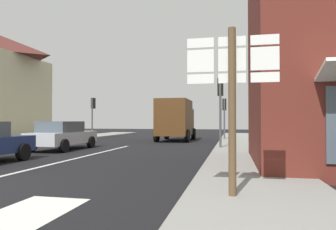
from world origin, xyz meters
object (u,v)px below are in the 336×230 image
Objects in this scene: traffic_light_far_right at (224,109)px; route_sign_post at (232,93)px; sedan_far at (63,135)px; delivery_truck at (176,119)px; traffic_light_far_left at (93,108)px; traffic_light_near_right at (220,97)px.

route_sign_post is at bearing -88.12° from traffic_light_far_right.
sedan_far is 1.32× the size of traffic_light_far_right.
delivery_truck is (4.44, 8.23, 0.89)m from sedan_far.
sedan_far is at bearing -118.38° from delivery_truck.
delivery_truck is at bearing -10.83° from traffic_light_far_left.
sedan_far is 10.23m from traffic_light_far_left.
traffic_light_far_left is 0.93× the size of traffic_light_near_right.
traffic_light_near_right is (-0.60, 10.39, 0.74)m from route_sign_post.
traffic_light_near_right is 1.15× the size of traffic_light_far_right.
traffic_light_far_left reaches higher than sedan_far.
sedan_far is 1.23× the size of traffic_light_far_left.
delivery_truck is 3.89m from traffic_light_far_right.
route_sign_post is 21.72m from traffic_light_far_left.
traffic_light_far_left is at bearing 122.12° from route_sign_post.
route_sign_post is at bearing -45.46° from sedan_far.
sedan_far is at bearing -168.45° from traffic_light_near_right.
traffic_light_far_right reaches higher than route_sign_post.
traffic_light_far_left is at bearing 106.91° from sedan_far.
traffic_light_far_left reaches higher than route_sign_post.
route_sign_post is (8.62, -8.76, 1.24)m from sedan_far.
sedan_far is 12.35m from route_sign_post.
traffic_light_far_left reaches higher than delivery_truck.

